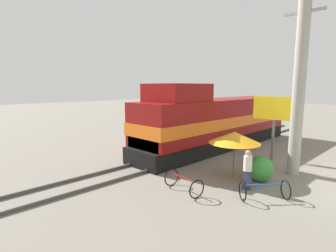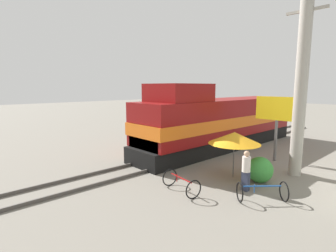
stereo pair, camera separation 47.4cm
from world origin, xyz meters
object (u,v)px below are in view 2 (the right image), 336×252
(utility_pole, at_px, (301,84))
(bicycle_spare, at_px, (181,183))
(billboard_sign, at_px, (277,112))
(person_bystander, at_px, (246,169))
(bicycle, at_px, (262,192))
(locomotive, at_px, (219,122))
(vendor_umbrella, at_px, (234,138))

(utility_pole, distance_m, bicycle_spare, 7.24)
(billboard_sign, distance_m, bicycle_spare, 7.65)
(person_bystander, distance_m, bicycle, 1.21)
(billboard_sign, bearing_deg, locomotive, 177.52)
(vendor_umbrella, xyz_separation_m, billboard_sign, (0.03, 4.17, 0.92))
(bicycle, bearing_deg, bicycle_spare, -108.93)
(vendor_umbrella, xyz_separation_m, bicycle_spare, (-0.45, -3.06, -1.52))
(vendor_umbrella, bearing_deg, billboard_sign, 89.65)
(utility_pole, xyz_separation_m, billboard_sign, (-1.79, 1.63, -1.53))
(locomotive, bearing_deg, billboard_sign, -2.48)
(person_bystander, relative_size, bicycle_spare, 0.96)
(utility_pole, xyz_separation_m, bicycle_spare, (-2.27, -5.60, -3.98))
(locomotive, height_order, person_bystander, locomotive)
(utility_pole, height_order, person_bystander, utility_pole)
(bicycle, bearing_deg, person_bystander, -166.05)
(utility_pole, relative_size, bicycle_spare, 4.93)
(utility_pole, relative_size, person_bystander, 5.15)
(billboard_sign, bearing_deg, utility_pole, -42.26)
(utility_pole, xyz_separation_m, person_bystander, (-0.57, -3.53, -3.45))
(vendor_umbrella, distance_m, person_bystander, 1.88)
(locomotive, relative_size, utility_pole, 1.69)
(locomotive, bearing_deg, utility_pole, -17.03)
(person_bystander, bearing_deg, bicycle_spare, -129.36)
(vendor_umbrella, bearing_deg, person_bystander, -38.22)
(locomotive, distance_m, billboard_sign, 4.22)
(person_bystander, bearing_deg, bicycle, -26.53)
(locomotive, bearing_deg, person_bystander, -45.04)
(person_bystander, distance_m, bicycle_spare, 2.73)
(person_bystander, xyz_separation_m, bicycle, (0.98, -0.49, -0.52))
(vendor_umbrella, distance_m, bicycle, 3.07)
(locomotive, relative_size, billboard_sign, 3.96)
(bicycle_spare, bearing_deg, bicycle, 129.41)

